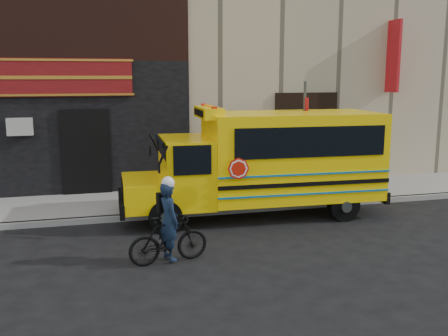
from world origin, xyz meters
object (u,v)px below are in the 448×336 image
at_px(sign_pole, 304,139).
at_px(bicycle, 169,239).
at_px(cyclist, 169,223).
at_px(school_bus, 268,160).

distance_m(sign_pole, bicycle, 5.73).
distance_m(sign_pole, cyclist, 5.59).
distance_m(school_bus, bicycle, 4.30).
bearing_deg(sign_pole, cyclist, -142.36).
relative_size(school_bus, bicycle, 4.29).
bearing_deg(sign_pole, school_bus, -154.95).
xyz_separation_m(bicycle, cyclist, (0.02, 0.08, 0.30)).
bearing_deg(bicycle, school_bus, -56.43).
height_order(school_bus, bicycle, school_bus).
height_order(school_bus, sign_pole, sign_pole).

